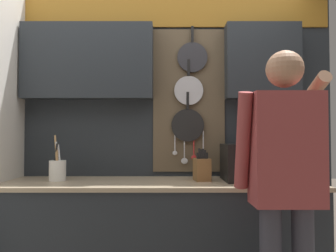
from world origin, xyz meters
The scene contains 6 objects.
base_cabinet_counter centered at (0.00, 0.00, 0.44)m, with size 2.35×0.66×0.89m.
back_wall_unit centered at (-0.02, 0.30, 1.50)m, with size 2.92×0.20×2.47m.
microwave centered at (0.73, 0.03, 1.03)m, with size 0.48×0.38×0.28m.
knife_block centered at (0.32, 0.03, 0.98)m, with size 0.13×0.16×0.25m.
utensil_crock centered at (-0.79, 0.03, 0.97)m, with size 0.13×0.13×0.35m.
person centered at (0.72, -0.65, 1.02)m, with size 0.54×0.64×1.71m.
Camera 1 is at (0.06, -2.50, 1.23)m, focal length 35.00 mm.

